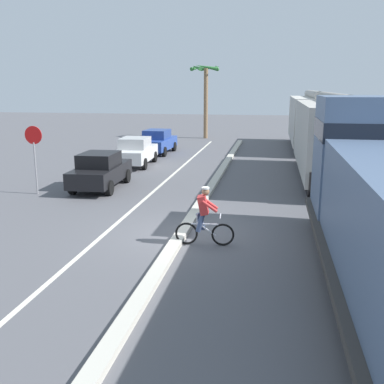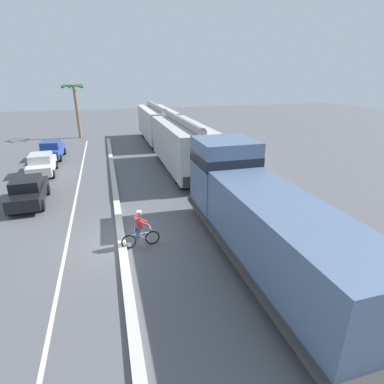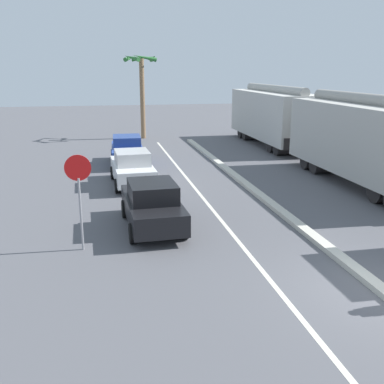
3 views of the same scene
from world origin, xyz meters
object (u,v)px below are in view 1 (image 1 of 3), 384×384
stop_sign (34,147)px  palm_tree_near (206,84)px  hopper_car_middle (312,120)px  cyclist (204,218)px  parked_car_blue (158,141)px  hopper_car_lead (330,137)px  parked_car_white (136,151)px  parked_car_black (101,170)px

stop_sign → palm_tree_near: bearing=80.0°
hopper_car_middle → cyclist: bearing=-101.8°
parked_car_blue → hopper_car_lead: bearing=-34.1°
hopper_car_lead → parked_car_white: 10.79m
cyclist → stop_sign: (-7.95, 5.02, 1.21)m
parked_car_black → palm_tree_near: bearing=85.4°
stop_sign → parked_car_black: bearing=33.6°
hopper_car_lead → hopper_car_middle: 11.60m
hopper_car_middle → parked_car_black: size_ratio=2.49×
hopper_car_middle → palm_tree_near: size_ratio=1.67×
hopper_car_middle → palm_tree_near: (-8.61, 5.17, 2.57)m
hopper_car_lead → stop_sign: (-12.52, -5.31, -0.05)m
hopper_car_lead → hopper_car_middle: same height
parked_car_blue → palm_tree_near: (1.82, 9.71, 3.83)m
hopper_car_middle → parked_car_black: 18.54m
palm_tree_near → hopper_car_middle: bearing=-31.0°
parked_car_black → parked_car_blue: 10.87m
hopper_car_lead → cyclist: (-4.57, -10.33, -1.26)m
parked_car_black → stop_sign: size_ratio=1.48×
cyclist → palm_tree_near: bearing=98.5°
parked_car_black → cyclist: 8.65m
parked_car_blue → palm_tree_near: 10.59m
parked_car_white → palm_tree_near: bearing=82.7°
hopper_car_middle → parked_car_blue: 11.44m
parked_car_white → parked_car_blue: size_ratio=1.00×
parked_car_blue → hopper_car_middle: bearing=23.5°
stop_sign → hopper_car_middle: bearing=53.5°
hopper_car_middle → hopper_car_lead: bearing=-90.0°
hopper_car_lead → cyclist: bearing=-113.9°
parked_car_white → stop_sign: size_ratio=1.48×
hopper_car_middle → parked_car_black: hopper_car_middle is taller
hopper_car_lead → parked_car_black: bearing=-159.7°
parked_car_black → parked_car_blue: same height
parked_car_black → stop_sign: 2.98m
hopper_car_lead → parked_car_black: hopper_car_lead is taller
parked_car_black → cyclist: cyclist is taller
hopper_car_lead → hopper_car_middle: size_ratio=1.00×
hopper_car_middle → parked_car_white: (-10.49, -9.38, -1.26)m
hopper_car_lead → parked_car_blue: bearing=145.9°
hopper_car_middle → parked_car_white: bearing=-138.2°
parked_car_black → palm_tree_near: (1.64, 20.57, 3.83)m
palm_tree_near → parked_car_blue: bearing=-100.6°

